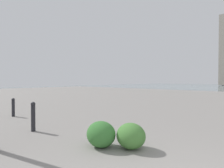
# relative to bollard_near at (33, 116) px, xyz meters

# --- Properties ---
(bollard_near) EXTENTS (0.13, 0.13, 0.86)m
(bollard_near) POSITION_rel_bollard_near_xyz_m (0.00, 0.00, 0.00)
(bollard_near) COLOR #232328
(bollard_near) RESTS_ON ground
(bollard_mid) EXTENTS (0.13, 0.13, 0.75)m
(bollard_mid) POSITION_rel_bollard_near_xyz_m (2.81, -0.48, -0.05)
(bollard_mid) COLOR #232328
(bollard_mid) RESTS_ON ground
(shrub_low) EXTENTS (0.68, 0.61, 0.57)m
(shrub_low) POSITION_rel_bollard_near_xyz_m (-2.39, -0.42, -0.16)
(shrub_low) COLOR #387533
(shrub_low) RESTS_ON ground
(shrub_round) EXTENTS (0.66, 0.59, 0.56)m
(shrub_round) POSITION_rel_bollard_near_xyz_m (-2.94, -0.79, -0.17)
(shrub_round) COLOR #477F38
(shrub_round) RESTS_ON ground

